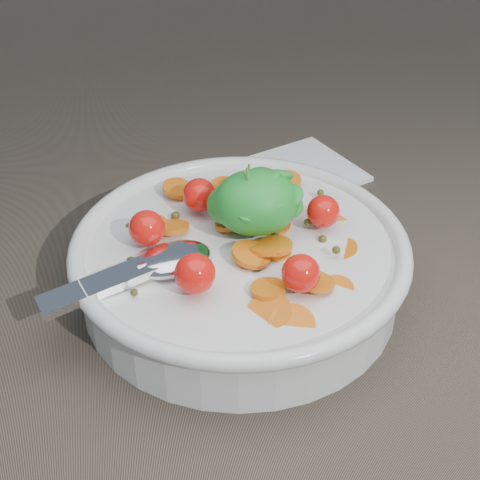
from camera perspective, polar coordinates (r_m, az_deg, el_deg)
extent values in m
plane|color=brown|center=(0.62, 2.89, -4.62)|extent=(6.00, 6.00, 0.00)
cylinder|color=white|center=(0.60, 0.00, -2.44)|extent=(0.28, 0.28, 0.05)
torus|color=white|center=(0.59, 0.00, -0.35)|extent=(0.30, 0.30, 0.02)
cylinder|color=white|center=(0.62, 0.00, -4.18)|extent=(0.14, 0.14, 0.01)
cylinder|color=brown|center=(0.60, 0.00, -2.44)|extent=(0.26, 0.26, 0.04)
cylinder|color=orange|center=(0.54, 6.39, -3.52)|extent=(0.04, 0.04, 0.01)
cylinder|color=orange|center=(0.61, -0.91, 1.31)|extent=(0.04, 0.04, 0.01)
cylinder|color=orange|center=(0.65, 0.47, 4.38)|extent=(0.04, 0.04, 0.01)
cylinder|color=orange|center=(0.62, 8.11, 1.04)|extent=(0.04, 0.04, 0.02)
cylinder|color=orange|center=(0.65, -5.32, 4.41)|extent=(0.04, 0.04, 0.01)
cylinder|color=orange|center=(0.55, 8.22, -4.24)|extent=(0.04, 0.04, 0.01)
cylinder|color=orange|center=(0.64, -0.97, 2.45)|extent=(0.04, 0.04, 0.01)
cylinder|color=orange|center=(0.56, 0.97, -1.24)|extent=(0.05, 0.05, 0.02)
cylinder|color=orange|center=(0.61, 2.11, 1.02)|extent=(0.03, 0.03, 0.01)
cylinder|color=orange|center=(0.57, 2.20, -0.63)|extent=(0.03, 0.03, 0.01)
cylinder|color=orange|center=(0.53, 2.43, -4.19)|extent=(0.04, 0.04, 0.01)
cylinder|color=orange|center=(0.58, 2.99, -0.95)|extent=(0.04, 0.04, 0.01)
cylinder|color=orange|center=(0.51, 4.44, -7.24)|extent=(0.05, 0.05, 0.02)
cylinder|color=orange|center=(0.60, -5.96, 1.10)|extent=(0.05, 0.05, 0.02)
cylinder|color=orange|center=(0.52, 2.49, -6.18)|extent=(0.04, 0.04, 0.02)
cylinder|color=orange|center=(0.61, 2.77, 1.39)|extent=(0.04, 0.04, 0.01)
cylinder|color=orange|center=(0.59, 8.25, -0.87)|extent=(0.05, 0.05, 0.01)
cylinder|color=orange|center=(0.66, -1.30, 4.56)|extent=(0.04, 0.04, 0.01)
cylinder|color=orange|center=(0.62, 1.60, 1.53)|extent=(0.04, 0.04, 0.02)
cylinder|color=orange|center=(0.57, 2.98, -0.51)|extent=(0.04, 0.04, 0.01)
cylinder|color=orange|center=(0.61, -7.50, 1.08)|extent=(0.04, 0.04, 0.01)
cylinder|color=orange|center=(0.67, 4.08, 5.08)|extent=(0.03, 0.03, 0.01)
sphere|color=#444216|center=(0.56, 1.52, -2.61)|extent=(0.01, 0.01, 0.01)
sphere|color=#444216|center=(0.57, -8.04, -2.01)|extent=(0.01, 0.01, 0.01)
sphere|color=#444216|center=(0.60, 7.05, 0.08)|extent=(0.01, 0.01, 0.01)
sphere|color=#444216|center=(0.53, -9.03, -4.45)|extent=(0.01, 0.01, 0.01)
sphere|color=#444216|center=(0.65, 6.87, 4.01)|extent=(0.01, 0.01, 0.01)
sphere|color=#444216|center=(0.62, -5.52, 2.06)|extent=(0.01, 0.01, 0.01)
sphere|color=#444216|center=(0.57, 8.21, -0.86)|extent=(0.01, 0.01, 0.01)
sphere|color=#444216|center=(0.62, -9.43, 1.12)|extent=(0.01, 0.01, 0.01)
sphere|color=#444216|center=(0.55, -7.45, -2.86)|extent=(0.01, 0.01, 0.01)
sphere|color=#444216|center=(0.61, 3.35, 1.54)|extent=(0.01, 0.01, 0.01)
sphere|color=#444216|center=(0.58, -9.29, -1.77)|extent=(0.01, 0.01, 0.01)
sphere|color=#444216|center=(0.60, 5.80, 1.48)|extent=(0.01, 0.01, 0.01)
sphere|color=#444216|center=(0.55, 4.07, -3.04)|extent=(0.01, 0.01, 0.01)
sphere|color=#444216|center=(0.55, 5.59, -3.69)|extent=(0.01, 0.01, 0.01)
sphere|color=#444216|center=(0.60, 3.08, 0.64)|extent=(0.01, 0.01, 0.01)
sphere|color=red|center=(0.60, 7.11, 2.43)|extent=(0.03, 0.03, 0.03)
sphere|color=red|center=(0.62, 2.79, 4.05)|extent=(0.03, 0.03, 0.03)
sphere|color=red|center=(0.62, -3.49, 3.85)|extent=(0.03, 0.03, 0.03)
sphere|color=red|center=(0.58, -7.95, 1.00)|extent=(0.03, 0.03, 0.03)
sphere|color=red|center=(0.52, -3.87, -2.88)|extent=(0.03, 0.03, 0.03)
sphere|color=red|center=(0.53, 5.21, -2.84)|extent=(0.03, 0.03, 0.03)
ellipsoid|color=green|center=(0.58, 1.40, 3.26)|extent=(0.08, 0.07, 0.06)
ellipsoid|color=green|center=(0.59, -0.75, 3.03)|extent=(0.04, 0.04, 0.04)
ellipsoid|color=green|center=(0.60, 2.74, 5.22)|extent=(0.04, 0.04, 0.02)
ellipsoid|color=green|center=(0.57, 3.14, 2.89)|extent=(0.02, 0.03, 0.02)
ellipsoid|color=green|center=(0.59, 3.28, 5.53)|extent=(0.03, 0.03, 0.02)
ellipsoid|color=green|center=(0.58, 1.22, 4.02)|extent=(0.04, 0.04, 0.03)
ellipsoid|color=green|center=(0.58, 3.68, 3.21)|extent=(0.03, 0.03, 0.01)
ellipsoid|color=green|center=(0.57, 0.67, 4.03)|extent=(0.03, 0.03, 0.03)
ellipsoid|color=green|center=(0.61, 1.88, 5.76)|extent=(0.04, 0.04, 0.02)
ellipsoid|color=green|center=(0.59, 4.32, 2.95)|extent=(0.03, 0.03, 0.03)
ellipsoid|color=green|center=(0.58, 1.41, 3.74)|extent=(0.04, 0.04, 0.02)
ellipsoid|color=green|center=(0.57, 1.37, 4.82)|extent=(0.03, 0.03, 0.02)
ellipsoid|color=green|center=(0.57, 2.26, 5.04)|extent=(0.03, 0.02, 0.02)
ellipsoid|color=green|center=(0.56, 0.65, 2.25)|extent=(0.03, 0.03, 0.01)
ellipsoid|color=green|center=(0.58, 4.22, 3.64)|extent=(0.03, 0.03, 0.03)
ellipsoid|color=green|center=(0.58, 1.43, 4.17)|extent=(0.03, 0.03, 0.02)
ellipsoid|color=green|center=(0.59, -0.95, 3.53)|extent=(0.03, 0.03, 0.02)
ellipsoid|color=green|center=(0.59, 3.54, 3.86)|extent=(0.03, 0.03, 0.03)
ellipsoid|color=green|center=(0.57, 0.17, 4.93)|extent=(0.03, 0.03, 0.02)
ellipsoid|color=green|center=(0.60, -0.57, 4.06)|extent=(0.03, 0.03, 0.03)
ellipsoid|color=green|center=(0.56, 0.47, 3.85)|extent=(0.02, 0.02, 0.01)
ellipsoid|color=green|center=(0.57, 1.70, 3.98)|extent=(0.03, 0.03, 0.02)
ellipsoid|color=green|center=(0.56, 2.86, 3.06)|extent=(0.03, 0.02, 0.02)
ellipsoid|color=green|center=(0.58, 1.30, 4.93)|extent=(0.02, 0.03, 0.01)
cylinder|color=#4C8C33|center=(0.57, 0.78, 4.31)|extent=(0.00, 0.00, 0.05)
cylinder|color=#4C8C33|center=(0.57, 1.07, 4.22)|extent=(0.02, 0.01, 0.05)
cylinder|color=#4C8C33|center=(0.56, 1.02, 3.77)|extent=(0.01, 0.02, 0.05)
ellipsoid|color=silver|center=(0.56, -5.67, -1.66)|extent=(0.08, 0.06, 0.02)
cube|color=silver|center=(0.55, -10.61, -3.30)|extent=(0.13, 0.06, 0.02)
cylinder|color=silver|center=(0.56, -7.63, -2.20)|extent=(0.03, 0.02, 0.01)
cube|color=white|center=(0.80, 4.80, 5.74)|extent=(0.17, 0.16, 0.01)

